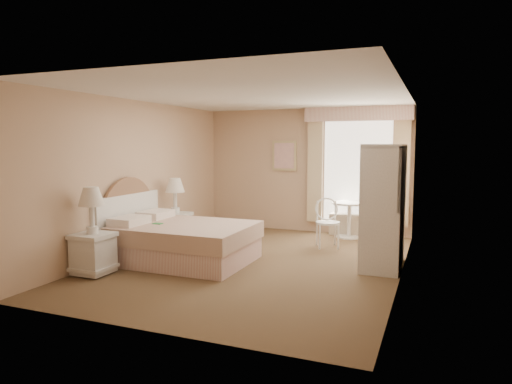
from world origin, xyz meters
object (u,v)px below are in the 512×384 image
at_px(bed, 179,240).
at_px(nightstand_far, 176,219).
at_px(armoire, 384,217).
at_px(round_table, 349,214).
at_px(cafe_chair, 327,219).
at_px(nightstand_near, 93,242).

relative_size(bed, nightstand_far, 1.77).
relative_size(nightstand_far, armoire, 0.65).
xyz_separation_m(round_table, cafe_chair, (-0.22, -0.93, 0.04)).
distance_m(bed, cafe_chair, 2.62).
bearing_deg(armoire, round_table, 113.59).
xyz_separation_m(nightstand_near, cafe_chair, (2.59, 2.88, 0.05)).
xyz_separation_m(nightstand_far, round_table, (2.81, 1.69, 0.02)).
relative_size(cafe_chair, armoire, 0.48).
height_order(bed, nightstand_near, bed).
xyz_separation_m(bed, nightstand_far, (-0.71, 1.05, 0.11)).
distance_m(bed, armoire, 3.08).
relative_size(nightstand_near, cafe_chair, 1.39).
relative_size(bed, cafe_chair, 2.40).
height_order(nightstand_far, cafe_chair, nightstand_far).
height_order(nightstand_near, nightstand_far, nightstand_near).
xyz_separation_m(cafe_chair, armoire, (1.06, -1.00, 0.25)).
height_order(round_table, cafe_chair, cafe_chair).
relative_size(nightstand_far, cafe_chair, 1.36).
height_order(nightstand_near, cafe_chair, nightstand_near).
height_order(round_table, armoire, armoire).
relative_size(nightstand_near, nightstand_far, 1.02).
distance_m(nightstand_near, round_table, 4.73).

